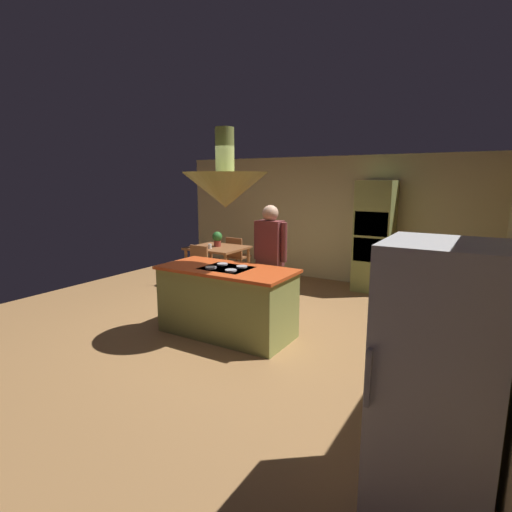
{
  "coord_description": "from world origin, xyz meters",
  "views": [
    {
      "loc": [
        3.02,
        -4.45,
        2.09
      ],
      "look_at": [
        0.1,
        0.4,
        1.0
      ],
      "focal_mm": 28.06,
      "sensor_mm": 36.0,
      "label": 1
    }
  ],
  "objects_px": {
    "cup_on_table": "(210,246)",
    "refrigerator": "(437,379)",
    "chair_by_back_wall": "(237,254)",
    "potted_plant_on_table": "(217,238)",
    "canister_flour": "(468,287)",
    "oven_tower": "(374,237)",
    "microwave_on_counter": "(475,261)",
    "person_at_island": "(270,256)",
    "canister_sugar": "(469,281)",
    "dining_table": "(218,252)",
    "chair_facing_island": "(196,266)",
    "canister_tea": "(470,280)",
    "kitchen_island": "(227,301)"
  },
  "relations": [
    {
      "from": "microwave_on_counter",
      "to": "oven_tower",
      "type": "bearing_deg",
      "value": 134.49
    },
    {
      "from": "potted_plant_on_table",
      "to": "canister_sugar",
      "type": "distance_m",
      "value": 4.9
    },
    {
      "from": "oven_tower",
      "to": "microwave_on_counter",
      "type": "relative_size",
      "value": 4.5
    },
    {
      "from": "canister_flour",
      "to": "microwave_on_counter",
      "type": "distance_m",
      "value": 1.23
    },
    {
      "from": "chair_by_back_wall",
      "to": "canister_flour",
      "type": "distance_m",
      "value": 5.23
    },
    {
      "from": "cup_on_table",
      "to": "canister_flour",
      "type": "distance_m",
      "value": 4.84
    },
    {
      "from": "oven_tower",
      "to": "cup_on_table",
      "type": "distance_m",
      "value": 3.14
    },
    {
      "from": "chair_by_back_wall",
      "to": "canister_sugar",
      "type": "height_order",
      "value": "canister_sugar"
    },
    {
      "from": "dining_table",
      "to": "canister_flour",
      "type": "distance_m",
      "value": 4.92
    },
    {
      "from": "cup_on_table",
      "to": "refrigerator",
      "type": "bearing_deg",
      "value": -38.32
    },
    {
      "from": "chair_by_back_wall",
      "to": "refrigerator",
      "type": "bearing_deg",
      "value": 135.07
    },
    {
      "from": "canister_flour",
      "to": "canister_tea",
      "type": "relative_size",
      "value": 1.12
    },
    {
      "from": "dining_table",
      "to": "chair_by_back_wall",
      "type": "relative_size",
      "value": 1.23
    },
    {
      "from": "oven_tower",
      "to": "canister_sugar",
      "type": "xyz_separation_m",
      "value": [
        1.74,
        -2.82,
        -0.01
      ]
    },
    {
      "from": "kitchen_island",
      "to": "canister_sugar",
      "type": "xyz_separation_m",
      "value": [
        2.84,
        0.42,
        0.56
      ]
    },
    {
      "from": "kitchen_island",
      "to": "chair_facing_island",
      "type": "height_order",
      "value": "kitchen_island"
    },
    {
      "from": "oven_tower",
      "to": "cup_on_table",
      "type": "bearing_deg",
      "value": -153.93
    },
    {
      "from": "canister_sugar",
      "to": "chair_facing_island",
      "type": "bearing_deg",
      "value": 167.68
    },
    {
      "from": "oven_tower",
      "to": "potted_plant_on_table",
      "type": "distance_m",
      "value": 3.05
    },
    {
      "from": "canister_tea",
      "to": "canister_flour",
      "type": "bearing_deg",
      "value": -90.0
    },
    {
      "from": "refrigerator",
      "to": "potted_plant_on_table",
      "type": "distance_m",
      "value": 5.96
    },
    {
      "from": "dining_table",
      "to": "refrigerator",
      "type": "bearing_deg",
      "value": -40.18
    },
    {
      "from": "microwave_on_counter",
      "to": "potted_plant_on_table",
      "type": "bearing_deg",
      "value": 171.52
    },
    {
      "from": "oven_tower",
      "to": "canister_sugar",
      "type": "height_order",
      "value": "oven_tower"
    },
    {
      "from": "chair_by_back_wall",
      "to": "cup_on_table",
      "type": "distance_m",
      "value": 0.97
    },
    {
      "from": "canister_sugar",
      "to": "microwave_on_counter",
      "type": "bearing_deg",
      "value": 90.0
    },
    {
      "from": "person_at_island",
      "to": "chair_by_back_wall",
      "type": "bearing_deg",
      "value": 133.48
    },
    {
      "from": "microwave_on_counter",
      "to": "canister_flour",
      "type": "bearing_deg",
      "value": -90.0
    },
    {
      "from": "refrigerator",
      "to": "person_at_island",
      "type": "relative_size",
      "value": 1.0
    },
    {
      "from": "cup_on_table",
      "to": "dining_table",
      "type": "bearing_deg",
      "value": 86.78
    },
    {
      "from": "dining_table",
      "to": "chair_facing_island",
      "type": "xyz_separation_m",
      "value": [
        0.0,
        -0.69,
        -0.16
      ]
    },
    {
      "from": "chair_by_back_wall",
      "to": "cup_on_table",
      "type": "bearing_deg",
      "value": 89.18
    },
    {
      "from": "dining_table",
      "to": "microwave_on_counter",
      "type": "distance_m",
      "value": 4.6
    },
    {
      "from": "refrigerator",
      "to": "cup_on_table",
      "type": "bearing_deg",
      "value": 141.68
    },
    {
      "from": "potted_plant_on_table",
      "to": "canister_tea",
      "type": "distance_m",
      "value": 4.84
    },
    {
      "from": "oven_tower",
      "to": "chair_facing_island",
      "type": "relative_size",
      "value": 2.38
    },
    {
      "from": "oven_tower",
      "to": "canister_tea",
      "type": "distance_m",
      "value": 3.16
    },
    {
      "from": "canister_flour",
      "to": "cup_on_table",
      "type": "bearing_deg",
      "value": 160.34
    },
    {
      "from": "dining_table",
      "to": "cup_on_table",
      "type": "bearing_deg",
      "value": -93.22
    },
    {
      "from": "refrigerator",
      "to": "chair_by_back_wall",
      "type": "relative_size",
      "value": 1.99
    },
    {
      "from": "canister_sugar",
      "to": "chair_by_back_wall",
      "type": "bearing_deg",
      "value": 152.45
    },
    {
      "from": "canister_tea",
      "to": "oven_tower",
      "type": "bearing_deg",
      "value": 123.36
    },
    {
      "from": "dining_table",
      "to": "canister_tea",
      "type": "height_order",
      "value": "canister_tea"
    },
    {
      "from": "refrigerator",
      "to": "person_at_island",
      "type": "distance_m",
      "value": 3.49
    },
    {
      "from": "dining_table",
      "to": "canister_tea",
      "type": "distance_m",
      "value": 4.79
    },
    {
      "from": "dining_table",
      "to": "potted_plant_on_table",
      "type": "bearing_deg",
      "value": 127.88
    },
    {
      "from": "refrigerator",
      "to": "canister_tea",
      "type": "bearing_deg",
      "value": 89.0
    },
    {
      "from": "cup_on_table",
      "to": "canister_sugar",
      "type": "distance_m",
      "value": 4.78
    },
    {
      "from": "kitchen_island",
      "to": "chair_by_back_wall",
      "type": "xyz_separation_m",
      "value": [
        -1.7,
        2.79,
        0.04
      ]
    },
    {
      "from": "kitchen_island",
      "to": "microwave_on_counter",
      "type": "height_order",
      "value": "microwave_on_counter"
    }
  ]
}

